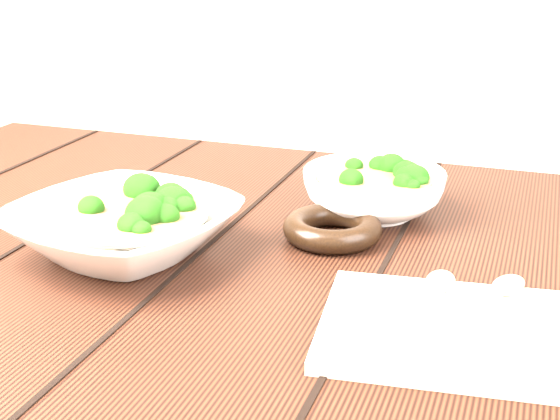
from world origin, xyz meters
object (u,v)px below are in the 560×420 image
napkin (447,330)px  trivet (332,228)px  table (232,335)px  soup_bowl_front (123,227)px  soup_bowl_back (373,190)px

napkin → trivet: bearing=123.8°
table → napkin: bearing=-27.0°
soup_bowl_front → soup_bowl_back: bearing=43.3°
table → soup_bowl_front: size_ratio=4.26×
soup_bowl_back → trivet: soup_bowl_back is taller
table → trivet: 0.18m
trivet → soup_bowl_back: bearing=76.2°
soup_bowl_back → napkin: (0.13, -0.28, -0.02)m
soup_bowl_front → napkin: size_ratio=1.27×
soup_bowl_front → trivet: size_ratio=2.45×
soup_bowl_back → napkin: 0.32m
soup_bowl_front → napkin: (0.36, -0.07, -0.03)m
table → napkin: napkin is taller
soup_bowl_front → soup_bowl_back: 0.32m
table → trivet: (0.11, 0.05, 0.13)m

